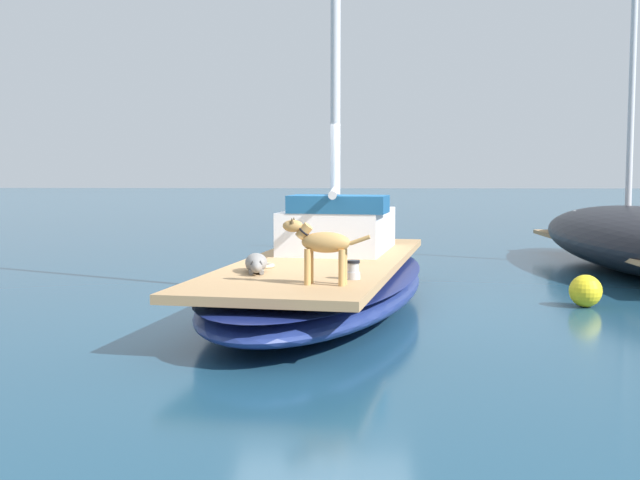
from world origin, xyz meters
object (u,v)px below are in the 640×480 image
object	(u,v)px
deck_winch	(353,270)
coiled_rope	(261,266)
mooring_buoy	(586,291)
sailboat_main	(323,284)
dog_tan	(322,245)
dog_grey	(256,263)

from	to	relation	value
deck_winch	coiled_rope	xyz separation A→B (m)	(-1.12, 1.04, -0.08)
mooring_buoy	deck_winch	bearing A→B (deg)	-145.77
sailboat_main	mooring_buoy	world-z (taller)	sailboat_main
mooring_buoy	dog_tan	bearing A→B (deg)	-143.68
coiled_rope	sailboat_main	bearing A→B (deg)	50.55
deck_winch	mooring_buoy	bearing A→B (deg)	34.23
dog_tan	dog_grey	bearing A→B (deg)	129.19
dog_grey	deck_winch	distance (m)	1.26
sailboat_main	dog_grey	bearing A→B (deg)	-118.46
dog_grey	coiled_rope	distance (m)	0.48
deck_winch	coiled_rope	world-z (taller)	deck_winch
dog_tan	deck_winch	world-z (taller)	dog_tan
coiled_rope	mooring_buoy	world-z (taller)	coiled_rope
deck_winch	sailboat_main	bearing A→B (deg)	101.62
sailboat_main	dog_tan	xyz separation A→B (m)	(0.06, -2.34, 0.75)
deck_winch	mooring_buoy	world-z (taller)	deck_winch
sailboat_main	dog_tan	world-z (taller)	dog_tan
dog_tan	dog_grey	world-z (taller)	dog_tan
deck_winch	mooring_buoy	xyz separation A→B (m)	(3.15, 2.15, -0.54)
coiled_rope	mooring_buoy	bearing A→B (deg)	14.56
dog_tan	deck_winch	xyz separation A→B (m)	(0.33, 0.42, -0.32)
dog_tan	mooring_buoy	bearing A→B (deg)	36.32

